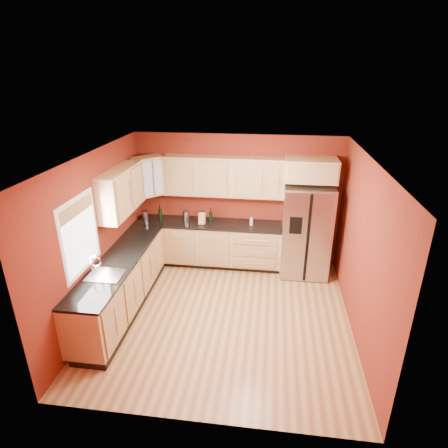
{
  "coord_description": "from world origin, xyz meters",
  "views": [
    {
      "loc": [
        0.66,
        -5.0,
        3.74
      ],
      "look_at": [
        -0.12,
        0.9,
        1.24
      ],
      "focal_mm": 30.0,
      "sensor_mm": 36.0,
      "label": 1
    }
  ],
  "objects_px": {
    "refrigerator": "(306,230)",
    "wine_bottle_a": "(160,213)",
    "knife_block": "(202,218)",
    "canister_left": "(186,216)",
    "soap_dispenser": "(251,221)"
  },
  "relations": [
    {
      "from": "wine_bottle_a",
      "to": "knife_block",
      "type": "distance_m",
      "value": 0.85
    },
    {
      "from": "refrigerator",
      "to": "soap_dispenser",
      "type": "bearing_deg",
      "value": 177.49
    },
    {
      "from": "refrigerator",
      "to": "wine_bottle_a",
      "type": "distance_m",
      "value": 2.84
    },
    {
      "from": "refrigerator",
      "to": "wine_bottle_a",
      "type": "bearing_deg",
      "value": 179.6
    },
    {
      "from": "canister_left",
      "to": "wine_bottle_a",
      "type": "distance_m",
      "value": 0.52
    },
    {
      "from": "refrigerator",
      "to": "canister_left",
      "type": "bearing_deg",
      "value": 178.43
    },
    {
      "from": "refrigerator",
      "to": "wine_bottle_a",
      "type": "xyz_separation_m",
      "value": [
        -2.84,
        0.02,
        0.19
      ]
    },
    {
      "from": "wine_bottle_a",
      "to": "soap_dispenser",
      "type": "distance_m",
      "value": 1.8
    },
    {
      "from": "knife_block",
      "to": "canister_left",
      "type": "bearing_deg",
      "value": 171.8
    },
    {
      "from": "wine_bottle_a",
      "to": "knife_block",
      "type": "height_order",
      "value": "wine_bottle_a"
    },
    {
      "from": "canister_left",
      "to": "soap_dispenser",
      "type": "height_order",
      "value": "canister_left"
    },
    {
      "from": "canister_left",
      "to": "knife_block",
      "type": "xyz_separation_m",
      "value": [
        0.33,
        -0.07,
        0.01
      ]
    },
    {
      "from": "canister_left",
      "to": "knife_block",
      "type": "height_order",
      "value": "knife_block"
    },
    {
      "from": "refrigerator",
      "to": "knife_block",
      "type": "height_order",
      "value": "refrigerator"
    },
    {
      "from": "knife_block",
      "to": "refrigerator",
      "type": "bearing_deg",
      "value": 4.0
    }
  ]
}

